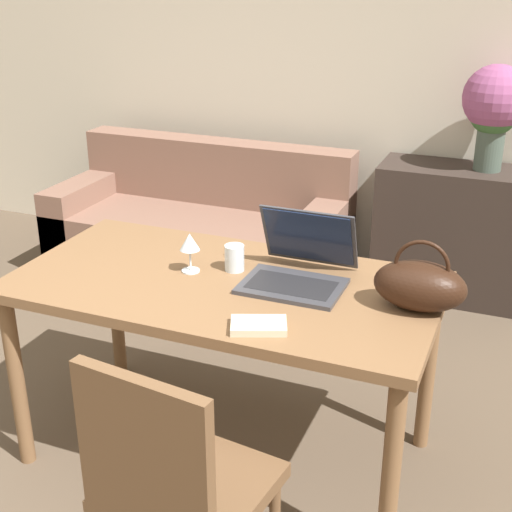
{
  "coord_description": "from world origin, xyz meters",
  "views": [
    {
      "loc": [
        1.15,
        -1.4,
        1.88
      ],
      "look_at": [
        0.27,
        0.78,
        0.89
      ],
      "focal_mm": 50.0,
      "sensor_mm": 36.0,
      "label": 1
    }
  ],
  "objects_px": {
    "wine_glass": "(190,244)",
    "drinking_glass": "(234,258)",
    "handbag": "(420,285)",
    "laptop": "(300,262)",
    "chair": "(174,483)",
    "flower_vase": "(495,106)",
    "couch": "(201,232)"
  },
  "relations": [
    {
      "from": "laptop",
      "to": "flower_vase",
      "type": "bearing_deg",
      "value": 73.99
    },
    {
      "from": "laptop",
      "to": "drinking_glass",
      "type": "bearing_deg",
      "value": -176.45
    },
    {
      "from": "wine_glass",
      "to": "couch",
      "type": "bearing_deg",
      "value": 115.34
    },
    {
      "from": "drinking_glass",
      "to": "flower_vase",
      "type": "bearing_deg",
      "value": 66.72
    },
    {
      "from": "chair",
      "to": "flower_vase",
      "type": "distance_m",
      "value": 2.78
    },
    {
      "from": "chair",
      "to": "couch",
      "type": "height_order",
      "value": "chair"
    },
    {
      "from": "handbag",
      "to": "drinking_glass",
      "type": "bearing_deg",
      "value": 175.05
    },
    {
      "from": "handbag",
      "to": "flower_vase",
      "type": "height_order",
      "value": "flower_vase"
    },
    {
      "from": "drinking_glass",
      "to": "handbag",
      "type": "distance_m",
      "value": 0.71
    },
    {
      "from": "laptop",
      "to": "drinking_glass",
      "type": "xyz_separation_m",
      "value": [
        -0.26,
        -0.02,
        -0.02
      ]
    },
    {
      "from": "drinking_glass",
      "to": "wine_glass",
      "type": "relative_size",
      "value": 0.65
    },
    {
      "from": "laptop",
      "to": "wine_glass",
      "type": "height_order",
      "value": "laptop"
    },
    {
      "from": "couch",
      "to": "flower_vase",
      "type": "height_order",
      "value": "flower_vase"
    },
    {
      "from": "laptop",
      "to": "handbag",
      "type": "xyz_separation_m",
      "value": [
        0.45,
        -0.08,
        0.02
      ]
    },
    {
      "from": "laptop",
      "to": "wine_glass",
      "type": "distance_m",
      "value": 0.42
    },
    {
      "from": "laptop",
      "to": "drinking_glass",
      "type": "relative_size",
      "value": 3.68
    },
    {
      "from": "couch",
      "to": "handbag",
      "type": "height_order",
      "value": "handbag"
    },
    {
      "from": "couch",
      "to": "handbag",
      "type": "xyz_separation_m",
      "value": [
        1.59,
        -1.52,
        0.58
      ]
    },
    {
      "from": "wine_glass",
      "to": "handbag",
      "type": "relative_size",
      "value": 0.49
    },
    {
      "from": "wine_glass",
      "to": "drinking_glass",
      "type": "bearing_deg",
      "value": 26.42
    },
    {
      "from": "chair",
      "to": "flower_vase",
      "type": "bearing_deg",
      "value": 85.38
    },
    {
      "from": "couch",
      "to": "handbag",
      "type": "distance_m",
      "value": 2.27
    },
    {
      "from": "handbag",
      "to": "wine_glass",
      "type": "bearing_deg",
      "value": -179.12
    },
    {
      "from": "chair",
      "to": "drinking_glass",
      "type": "height_order",
      "value": "chair"
    },
    {
      "from": "couch",
      "to": "wine_glass",
      "type": "relative_size",
      "value": 11.63
    },
    {
      "from": "drinking_glass",
      "to": "wine_glass",
      "type": "height_order",
      "value": "wine_glass"
    },
    {
      "from": "couch",
      "to": "drinking_glass",
      "type": "distance_m",
      "value": 1.78
    },
    {
      "from": "couch",
      "to": "laptop",
      "type": "bearing_deg",
      "value": -51.82
    },
    {
      "from": "chair",
      "to": "flower_vase",
      "type": "relative_size",
      "value": 1.6
    },
    {
      "from": "chair",
      "to": "wine_glass",
      "type": "relative_size",
      "value": 5.96
    },
    {
      "from": "drinking_glass",
      "to": "laptop",
      "type": "bearing_deg",
      "value": 3.55
    },
    {
      "from": "couch",
      "to": "drinking_glass",
      "type": "height_order",
      "value": "drinking_glass"
    }
  ]
}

